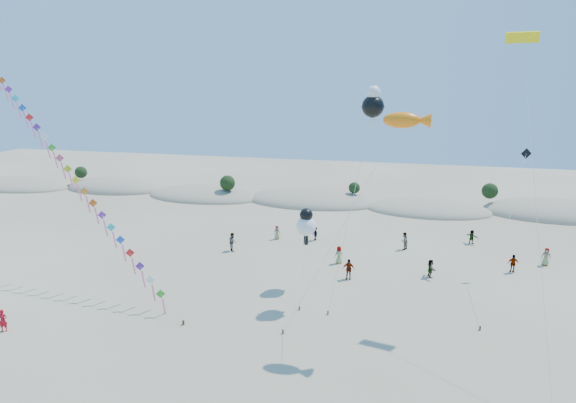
{
  "coord_description": "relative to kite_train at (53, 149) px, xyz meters",
  "views": [
    {
      "loc": [
        11.72,
        -20.47,
        17.33
      ],
      "look_at": [
        3.75,
        14.0,
        8.11
      ],
      "focal_mm": 30.0,
      "sensor_mm": 36.0,
      "label": 1
    }
  ],
  "objects": [
    {
      "name": "fish_kite",
      "position": [
        29.68,
        -4.39,
        3.44
      ],
      "size": [
        9.03,
        2.86,
        15.18
      ],
      "color": "#3F2D1E",
      "rests_on": "ground"
    },
    {
      "name": "dark_kite",
      "position": [
        38.87,
        5.9,
        -3.63
      ],
      "size": [
        5.18,
        13.01,
        11.25
      ],
      "color": "#3F2D1E",
      "rests_on": "ground"
    },
    {
      "name": "flyer_foreground",
      "position": [
        3.02,
        -10.76,
        -10.37
      ],
      "size": [
        0.69,
        0.57,
        1.63
      ],
      "primitive_type": "imported",
      "rotation": [
        0.0,
        0.0,
        0.35
      ],
      "color": "#B10E1B",
      "rests_on": "ground"
    },
    {
      "name": "dune_ridge",
      "position": [
        18.62,
        29.75,
        -11.07
      ],
      "size": [
        145.3,
        11.49,
        5.57
      ],
      "color": "gray",
      "rests_on": "ground"
    },
    {
      "name": "cartoon_kite_low",
      "position": [
        22.15,
        1.66,
        -5.71
      ],
      "size": [
        1.64,
        5.54,
        6.8
      ],
      "color": "#3F2D1E",
      "rests_on": "ground"
    },
    {
      "name": "parafoil_kite",
      "position": [
        37.22,
        1.61,
        8.3
      ],
      "size": [
        2.22,
        15.81,
        20.35
      ],
      "color": "#3F2D1E",
      "rests_on": "ground"
    },
    {
      "name": "cartoon_kite_high",
      "position": [
        27.17,
        2.24,
        4.1
      ],
      "size": [
        3.41,
        6.39,
        16.67
      ],
      "color": "#3F2D1E",
      "rests_on": "ground"
    },
    {
      "name": "beachgoers",
      "position": [
        28.2,
        9.74,
        -10.33
      ],
      "size": [
        31.21,
        13.17,
        1.89
      ],
      "color": "slate",
      "rests_on": "ground"
    },
    {
      "name": "kite_train",
      "position": [
        0.0,
        0.0,
        0.0
      ],
      "size": [
        28.5,
        13.55,
        21.89
      ],
      "color": "#3F2D1E",
      "rests_on": "ground"
    }
  ]
}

